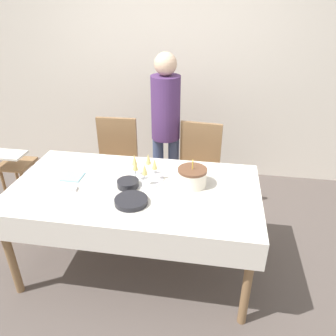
{
  "coord_description": "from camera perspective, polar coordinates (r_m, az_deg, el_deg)",
  "views": [
    {
      "loc": [
        0.58,
        -2.0,
        2.05
      ],
      "look_at": [
        0.23,
        0.11,
        0.9
      ],
      "focal_mm": 35.0,
      "sensor_mm": 36.0,
      "label": 1
    }
  ],
  "objects": [
    {
      "name": "wall_back",
      "position": [
        3.89,
        0.59,
        18.03
      ],
      "size": [
        8.0,
        0.05,
        2.7
      ],
      "color": "silver",
      "rests_on": "ground_plane"
    },
    {
      "name": "champagne_tray",
      "position": [
        2.49,
        -4.22,
        -0.27
      ],
      "size": [
        0.29,
        0.29,
        0.18
      ],
      "color": "silver",
      "rests_on": "dining_table"
    },
    {
      "name": "birthday_cake",
      "position": [
        2.42,
        4.24,
        -1.56
      ],
      "size": [
        0.22,
        0.22,
        0.21
      ],
      "color": "silver",
      "rests_on": "dining_table"
    },
    {
      "name": "cake_knife",
      "position": [
        2.31,
        5.15,
        -5.19
      ],
      "size": [
        0.3,
        0.02,
        0.0
      ],
      "color": "silver",
      "rests_on": "dining_table"
    },
    {
      "name": "dining_table",
      "position": [
        2.49,
        -5.74,
        -5.28
      ],
      "size": [
        1.84,
        0.98,
        0.78
      ],
      "color": "silver",
      "rests_on": "ground_plane"
    },
    {
      "name": "person_standing",
      "position": [
        3.21,
        -0.4,
        8.35
      ],
      "size": [
        0.28,
        0.28,
        1.58
      ],
      "color": "#3F4C72",
      "rests_on": "ground_plane"
    },
    {
      "name": "napkin_pile",
      "position": [
        2.65,
        -16.26,
        -1.44
      ],
      "size": [
        0.15,
        0.15,
        0.01
      ],
      "color": "#8CC6E0",
      "rests_on": "dining_table"
    },
    {
      "name": "plate_stack_main",
      "position": [
        2.25,
        -6.44,
        -5.72
      ],
      "size": [
        0.23,
        0.23,
        0.03
      ],
      "color": "black",
      "rests_on": "dining_table"
    },
    {
      "name": "dining_chair_far_right",
      "position": [
        3.19,
        5.21,
        -0.12
      ],
      "size": [
        0.46,
        0.46,
        0.96
      ],
      "color": "olive",
      "rests_on": "ground_plane"
    },
    {
      "name": "high_chair",
      "position": [
        3.58,
        -24.87,
        -0.44
      ],
      "size": [
        0.33,
        0.35,
        0.71
      ],
      "color": "olive",
      "rests_on": "ground_plane"
    },
    {
      "name": "ground_plane",
      "position": [
        2.92,
        -5.09,
        -16.37
      ],
      "size": [
        12.0,
        12.0,
        0.0
      ],
      "primitive_type": "plane",
      "color": "#564C47"
    },
    {
      "name": "plate_stack_dessert",
      "position": [
        2.43,
        -7.01,
        -2.74
      ],
      "size": [
        0.16,
        0.16,
        0.05
      ],
      "color": "black",
      "rests_on": "dining_table"
    },
    {
      "name": "fork_pile",
      "position": [
        2.5,
        -17.47,
        -3.48
      ],
      "size": [
        0.18,
        0.09,
        0.02
      ],
      "color": "silver",
      "rests_on": "dining_table"
    },
    {
      "name": "dining_chair_far_left",
      "position": [
        3.34,
        -9.02,
        0.96
      ],
      "size": [
        0.44,
        0.44,
        0.96
      ],
      "color": "olive",
      "rests_on": "ground_plane"
    },
    {
      "name": "gift_bag",
      "position": [
        3.49,
        -26.89,
        -8.03
      ],
      "size": [
        0.23,
        0.14,
        0.32
      ],
      "color": "orange",
      "rests_on": "ground_plane"
    }
  ]
}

